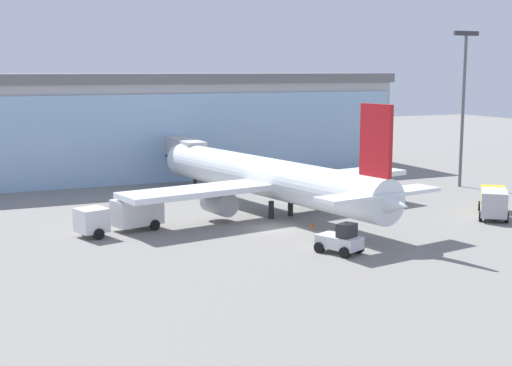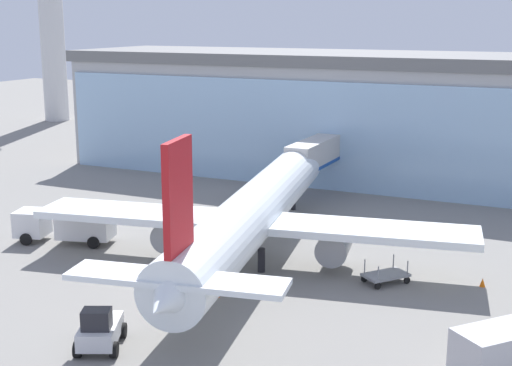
% 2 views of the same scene
% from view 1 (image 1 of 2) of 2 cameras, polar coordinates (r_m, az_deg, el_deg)
% --- Properties ---
extents(ground, '(240.00, 240.00, 0.00)m').
position_cam_1_polar(ground, '(60.68, 1.35, -3.62)').
color(ground, gray).
extents(terminal_building, '(62.67, 16.77, 12.86)m').
position_cam_1_polar(terminal_building, '(93.09, -8.06, 4.71)').
color(terminal_building, '#A7A7A7').
rests_on(terminal_building, ground).
extents(jet_bridge, '(2.27, 13.14, 5.54)m').
position_cam_1_polar(jet_bridge, '(83.70, -6.16, 2.72)').
color(jet_bridge, beige).
rests_on(jet_bridge, ground).
extents(apron_light_mast, '(3.20, 0.40, 17.60)m').
position_cam_1_polar(apron_light_mast, '(84.51, 16.27, 6.79)').
color(apron_light_mast, '#59595E').
rests_on(apron_light_mast, ground).
extents(airplane, '(30.09, 35.94, 10.77)m').
position_cam_1_polar(airplane, '(66.10, 1.00, 0.38)').
color(airplane, white).
rests_on(airplane, ground).
extents(catering_truck, '(7.62, 4.18, 2.65)m').
position_cam_1_polar(catering_truck, '(59.90, -10.60, -2.51)').
color(catering_truck, silver).
rests_on(catering_truck, ground).
extents(fuel_truck, '(6.41, 6.98, 2.65)m').
position_cam_1_polar(fuel_truck, '(68.52, 18.46, -1.38)').
color(fuel_truck, yellow).
rests_on(fuel_truck, ground).
extents(baggage_cart, '(2.99, 3.19, 1.50)m').
position_cam_1_polar(baggage_cart, '(70.74, 8.03, -1.48)').
color(baggage_cart, gray).
rests_on(baggage_cart, ground).
extents(pushback_tug, '(3.23, 3.66, 2.30)m').
position_cam_1_polar(pushback_tug, '(52.58, 6.78, -4.58)').
color(pushback_tug, silver).
rests_on(pushback_tug, ground).
extents(safety_cone_nose, '(0.36, 0.36, 0.55)m').
position_cam_1_polar(safety_cone_nose, '(60.93, 4.49, -3.33)').
color(safety_cone_nose, orange).
rests_on(safety_cone_nose, ground).
extents(safety_cone_wingtip, '(0.36, 0.36, 0.55)m').
position_cam_1_polar(safety_cone_wingtip, '(75.42, 10.91, -1.07)').
color(safety_cone_wingtip, orange).
rests_on(safety_cone_wingtip, ground).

